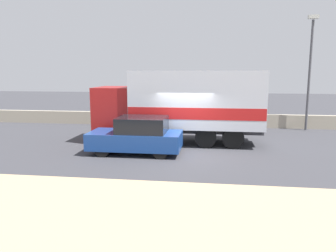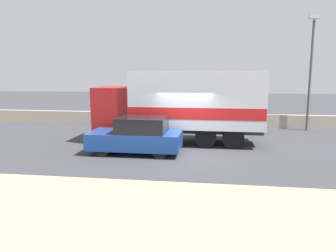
% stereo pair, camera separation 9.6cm
% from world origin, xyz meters
% --- Properties ---
extents(ground_plane, '(80.00, 80.00, 0.00)m').
position_xyz_m(ground_plane, '(0.00, 0.00, 0.00)').
color(ground_plane, '#38383D').
extents(dirt_shoulder_foreground, '(60.00, 5.76, 0.04)m').
position_xyz_m(dirt_shoulder_foreground, '(0.00, -6.59, 0.02)').
color(dirt_shoulder_foreground, tan).
rests_on(dirt_shoulder_foreground, ground_plane).
extents(stone_wall_backdrop, '(60.00, 0.35, 0.82)m').
position_xyz_m(stone_wall_backdrop, '(0.00, 7.15, 0.41)').
color(stone_wall_backdrop, '#A39984').
rests_on(stone_wall_backdrop, ground_plane).
extents(street_lamp, '(0.56, 0.28, 6.53)m').
position_xyz_m(street_lamp, '(6.68, 6.57, 3.81)').
color(street_lamp, '#4C4C51').
rests_on(street_lamp, ground_plane).
extents(box_truck, '(7.94, 2.56, 3.46)m').
position_xyz_m(box_truck, '(-0.14, 2.16, 1.89)').
color(box_truck, maroon).
rests_on(box_truck, ground_plane).
extents(car_hatchback, '(3.85, 1.79, 1.55)m').
position_xyz_m(car_hatchback, '(-1.90, -0.19, 0.75)').
color(car_hatchback, navy).
rests_on(car_hatchback, ground_plane).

